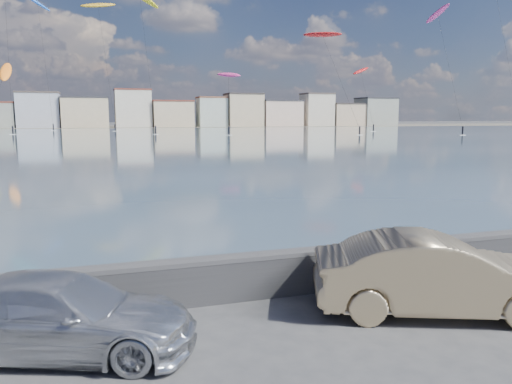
% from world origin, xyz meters
% --- Properties ---
extents(ground, '(700.00, 700.00, 0.00)m').
position_xyz_m(ground, '(0.00, 0.00, 0.00)').
color(ground, '#333335').
rests_on(ground, ground).
extents(bay_water, '(500.00, 177.00, 0.00)m').
position_xyz_m(bay_water, '(0.00, 91.50, 0.01)').
color(bay_water, '#365565').
rests_on(bay_water, ground).
extents(far_shore_strip, '(500.00, 60.00, 0.00)m').
position_xyz_m(far_shore_strip, '(0.00, 200.00, 0.01)').
color(far_shore_strip, '#4C473D').
rests_on(far_shore_strip, ground).
extents(seawall, '(400.00, 0.36, 1.08)m').
position_xyz_m(seawall, '(0.00, 2.70, 0.58)').
color(seawall, '#28282B').
rests_on(seawall, ground).
extents(far_buildings, '(240.79, 13.26, 14.60)m').
position_xyz_m(far_buildings, '(1.31, 186.00, 6.03)').
color(far_buildings, beige).
rests_on(far_buildings, ground).
extents(car_silver, '(5.00, 3.36, 1.34)m').
position_xyz_m(car_silver, '(-3.39, 1.25, 0.67)').
color(car_silver, silver).
rests_on(car_silver, ground).
extents(car_champagne, '(5.25, 3.41, 1.63)m').
position_xyz_m(car_champagne, '(3.85, 0.74, 0.82)').
color(car_champagne, tan).
rests_on(car_champagne, ground).
extents(kitesurfer_0, '(7.85, 16.82, 39.49)m').
position_xyz_m(kitesurfer_0, '(-17.22, 157.91, 36.43)').
color(kitesurfer_0, blue).
rests_on(kitesurfer_0, ground).
extents(kitesurfer_2, '(10.16, 11.23, 36.33)m').
position_xyz_m(kitesurfer_2, '(-0.45, 144.09, 34.32)').
color(kitesurfer_2, '#BF8C19').
rests_on(kitesurfer_2, ground).
extents(kitesurfer_5, '(6.80, 16.84, 14.96)m').
position_xyz_m(kitesurfer_5, '(27.93, 109.59, 13.56)').
color(kitesurfer_5, '#E5338C').
rests_on(kitesurfer_5, ground).
extents(kitesurfer_9, '(8.63, 17.60, 19.02)m').
position_xyz_m(kitesurfer_9, '(71.94, 125.18, 16.97)').
color(kitesurfer_9, red).
rests_on(kitesurfer_9, ground).
extents(kitesurfer_10, '(2.60, 15.35, 29.28)m').
position_xyz_m(kitesurfer_10, '(72.98, 92.70, 26.78)').
color(kitesurfer_10, '#E5338C').
rests_on(kitesurfer_10, ground).
extents(kitesurfer_11, '(5.63, 13.62, 16.28)m').
position_xyz_m(kitesurfer_11, '(-20.66, 113.51, 13.27)').
color(kitesurfer_11, orange).
rests_on(kitesurfer_11, ground).
extents(kitesurfer_14, '(8.80, 16.89, 23.65)m').
position_xyz_m(kitesurfer_14, '(48.13, 101.09, 22.48)').
color(kitesurfer_14, red).
rests_on(kitesurfer_14, ground).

